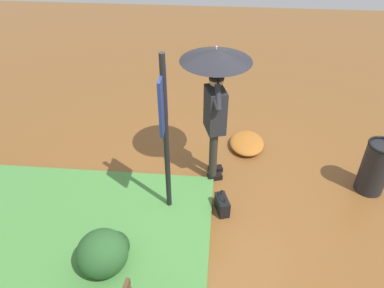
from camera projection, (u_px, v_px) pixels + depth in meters
name	position (u px, v px, depth m)	size (l,w,h in m)	color
ground_plane	(223.00, 187.00, 5.63)	(18.00, 18.00, 0.00)	brown
person_with_umbrella	(216.00, 83.00, 4.99)	(0.96, 0.96, 2.04)	#2D2823
info_sign_post	(164.00, 121.00, 4.44)	(0.44, 0.07, 2.30)	black
handbag	(223.00, 204.00, 5.16)	(0.33, 0.23, 0.37)	black
trash_bin	(375.00, 167.00, 5.34)	(0.42, 0.42, 0.83)	black
shrub_cluster	(105.00, 252.00, 4.38)	(0.66, 0.60, 0.54)	#285628
leaf_pile_far_path	(247.00, 143.00, 6.39)	(0.72, 0.58, 0.16)	#A86023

